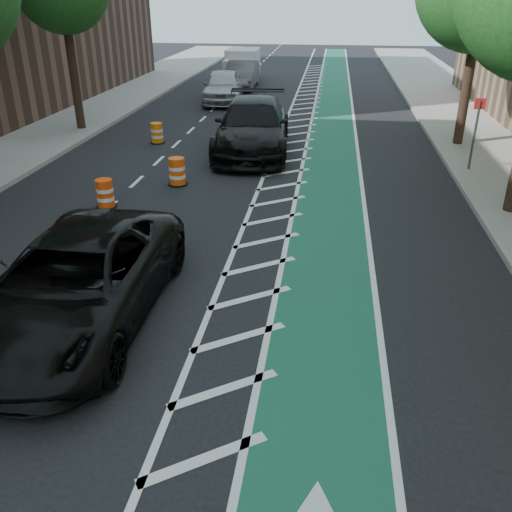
# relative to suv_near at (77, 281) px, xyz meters

# --- Properties ---
(ground) EXTENTS (120.00, 120.00, 0.00)m
(ground) POSITION_rel_suv_near_xyz_m (1.49, -1.59, -0.82)
(ground) COLOR black
(ground) RESTS_ON ground
(bike_lane) EXTENTS (2.00, 90.00, 0.01)m
(bike_lane) POSITION_rel_suv_near_xyz_m (4.49, 8.41, -0.82)
(bike_lane) COLOR #17523A
(bike_lane) RESTS_ON ground
(buffer_strip) EXTENTS (1.40, 90.00, 0.01)m
(buffer_strip) POSITION_rel_suv_near_xyz_m (2.99, 8.41, -0.82)
(buffer_strip) COLOR silver
(buffer_strip) RESTS_ON ground
(curb_right) EXTENTS (0.12, 90.00, 0.16)m
(curb_right) POSITION_rel_suv_near_xyz_m (8.54, 8.41, -0.74)
(curb_right) COLOR gray
(curb_right) RESTS_ON ground
(curb_left) EXTENTS (0.12, 90.00, 0.16)m
(curb_left) POSITION_rel_suv_near_xyz_m (-5.56, 8.41, -0.74)
(curb_left) COLOR gray
(curb_left) RESTS_ON ground
(sign_post) EXTENTS (0.35, 0.08, 2.47)m
(sign_post) POSITION_rel_suv_near_xyz_m (9.09, 10.41, 0.53)
(sign_post) COLOR #4C4C4C
(sign_post) RESTS_ON ground
(suv_near) EXTENTS (2.77, 5.94, 1.65)m
(suv_near) POSITION_rel_suv_near_xyz_m (0.00, 0.00, 0.00)
(suv_near) COLOR black
(suv_near) RESTS_ON ground
(suv_far) EXTENTS (3.12, 6.75, 1.91)m
(suv_far) POSITION_rel_suv_near_xyz_m (1.49, 12.18, 0.13)
(suv_far) COLOR black
(suv_far) RESTS_ON ground
(car_silver) EXTENTS (2.57, 5.21, 1.71)m
(car_silver) POSITION_rel_suv_near_xyz_m (-1.55, 22.02, 0.03)
(car_silver) COLOR #AAA9AE
(car_silver) RESTS_ON ground
(car_grey) EXTENTS (1.89, 5.07, 1.66)m
(car_grey) POSITION_rel_suv_near_xyz_m (-1.31, 27.03, 0.00)
(car_grey) COLOR #545559
(car_grey) RESTS_ON ground
(box_truck) EXTENTS (2.21, 4.68, 1.93)m
(box_truck) POSITION_rel_suv_near_xyz_m (-1.91, 30.78, 0.07)
(box_truck) COLOR silver
(box_truck) RESTS_ON ground
(barrel_a) EXTENTS (0.60, 0.60, 0.82)m
(barrel_a) POSITION_rel_suv_near_xyz_m (-1.80, 5.70, -0.44)
(barrel_a) COLOR #F5480C
(barrel_a) RESTS_ON ground
(barrel_b) EXTENTS (0.64, 0.64, 0.87)m
(barrel_b) POSITION_rel_suv_near_xyz_m (-0.31, 7.91, -0.41)
(barrel_b) COLOR #F3520C
(barrel_b) RESTS_ON ground
(barrel_c) EXTENTS (0.59, 0.59, 0.81)m
(barrel_c) POSITION_rel_suv_near_xyz_m (-2.51, 12.91, -0.44)
(barrel_c) COLOR orange
(barrel_c) RESTS_ON ground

